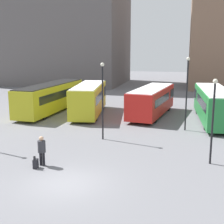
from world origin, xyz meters
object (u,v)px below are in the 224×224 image
lamp_post_0 (213,114)px  lamp_post_3 (187,88)px  traveler (42,148)px  bus_2 (152,100)px  suitcase (36,164)px  lamp_post_2 (103,95)px  bus_3 (214,104)px  bus_0 (52,96)px  bus_1 (89,98)px

lamp_post_0 → lamp_post_3: bearing=101.1°
traveler → bus_2: bearing=-24.9°
suitcase → lamp_post_0: 10.61m
traveler → lamp_post_0: 10.13m
traveler → lamp_post_2: (2.07, 6.04, 2.32)m
traveler → lamp_post_2: lamp_post_2 is taller
bus_3 → lamp_post_2: 12.01m
bus_3 → suitcase: size_ratio=14.67×
bus_0 → bus_3: 16.73m
lamp_post_0 → lamp_post_2: (-7.53, 3.49, 0.36)m
bus_3 → traveler: bus_3 is taller
bus_1 → lamp_post_3: lamp_post_3 is taller
bus_0 → traveler: bus_0 is taller
lamp_post_3 → bus_2: bearing=122.5°
bus_2 → suitcase: 16.75m
bus_2 → lamp_post_0: size_ratio=1.96×
bus_0 → lamp_post_3: (14.16, -4.84, 1.89)m
lamp_post_0 → bus_1: bearing=133.2°
bus_1 → lamp_post_2: (3.73, -8.50, 1.69)m
bus_0 → bus_1: bus_1 is taller
bus_1 → suitcase: size_ratio=12.47×
bus_3 → lamp_post_0: 11.83m
bus_3 → lamp_post_0: (-1.06, -11.70, 1.35)m
bus_0 → bus_2: size_ratio=1.21×
bus_1 → traveler: bus_1 is taller
suitcase → lamp_post_2: (2.25, 6.52, 3.10)m
lamp_post_2 → bus_2: bearing=74.3°
traveler → suitcase: 0.94m
bus_1 → bus_2: bearing=-89.9°
bus_3 → traveler: (-10.66, -14.24, -0.61)m
suitcase → traveler: bearing=-28.9°
bus_2 → lamp_post_0: (4.87, -12.94, 1.46)m
lamp_post_0 → lamp_post_2: 8.31m
bus_0 → lamp_post_2: size_ratio=2.09×
bus_1 → lamp_post_2: 9.44m
bus_1 → lamp_post_0: size_ratio=1.88×
lamp_post_0 → bus_2: bearing=110.6°
bus_1 → lamp_post_0: bearing=-145.1°
lamp_post_0 → bus_3: bearing=84.8°
suitcase → lamp_post_2: 7.56m
bus_1 → lamp_post_2: lamp_post_2 is taller
bus_1 → bus_2: (6.40, 0.94, -0.12)m
bus_1 → lamp_post_3: size_ratio=1.57×
suitcase → lamp_post_3: bearing=-45.7°
suitcase → lamp_post_2: bearing=-26.9°
lamp_post_0 → lamp_post_2: lamp_post_2 is taller
bus_0 → lamp_post_2: (8.12, -8.99, 1.72)m
suitcase → bus_2: bearing=-25.0°
bus_1 → bus_3: size_ratio=0.85×
bus_3 → lamp_post_0: size_ratio=2.21×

